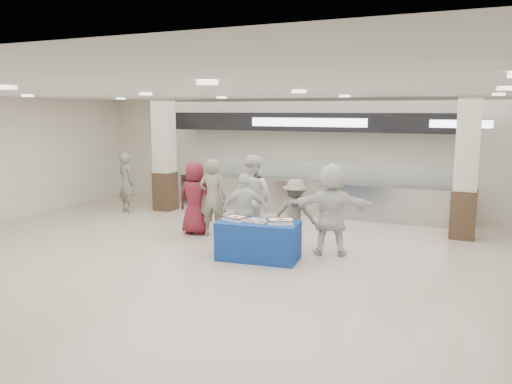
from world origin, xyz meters
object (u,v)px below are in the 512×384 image
at_px(sheet_cake_left, 236,218).
at_px(civilian_maroon, 195,198).
at_px(sheet_cake_right, 281,221).
at_px(display_table, 258,241).
at_px(civilian_white, 331,209).
at_px(soldier_bg, 127,182).
at_px(chef_short, 245,211).
at_px(soldier_b, 295,214).
at_px(chef_tall, 253,197).
at_px(soldier_a, 213,198).
at_px(cupcake_tray, 257,221).

height_order(sheet_cake_left, civilian_maroon, civilian_maroon).
height_order(sheet_cake_right, civilian_maroon, civilian_maroon).
relative_size(display_table, civilian_white, 0.83).
bearing_deg(soldier_bg, chef_short, 177.30).
relative_size(civilian_maroon, soldier_b, 1.16).
bearing_deg(soldier_bg, display_table, 173.94).
bearing_deg(soldier_bg, chef_tall, -175.21).
bearing_deg(civilian_maroon, civilian_white, 168.52).
bearing_deg(soldier_a, chef_short, 134.41).
height_order(display_table, soldier_bg, soldier_bg).
relative_size(sheet_cake_right, chef_tall, 0.31).
relative_size(soldier_b, civilian_white, 0.79).
relative_size(sheet_cake_right, civilian_maroon, 0.35).
xyz_separation_m(sheet_cake_left, chef_tall, (-0.26, 1.42, 0.16)).
xyz_separation_m(civilian_white, soldier_bg, (-6.46, 1.80, -0.08)).
relative_size(sheet_cake_left, soldier_bg, 0.30).
bearing_deg(soldier_a, chef_tall, 170.37).
height_order(chef_short, soldier_bg, soldier_bg).
height_order(civilian_white, soldier_bg, civilian_white).
bearing_deg(soldier_bg, soldier_b, -175.06).
bearing_deg(civilian_maroon, soldier_a, 174.88).
relative_size(civilian_maroon, chef_short, 1.07).
xyz_separation_m(cupcake_tray, soldier_a, (-1.68, 1.31, 0.11)).
bearing_deg(civilian_white, chef_short, -7.51).
relative_size(civilian_maroon, soldier_bg, 1.01).
bearing_deg(sheet_cake_left, soldier_a, 133.23).
xyz_separation_m(display_table, sheet_cake_right, (0.45, 0.03, 0.43)).
bearing_deg(soldier_a, civilian_maroon, -15.99).
xyz_separation_m(chef_tall, soldier_b, (1.09, -0.30, -0.22)).
xyz_separation_m(civilian_maroon, soldier_b, (2.53, -0.19, -0.12)).
relative_size(cupcake_tray, soldier_bg, 0.25).
bearing_deg(civilian_maroon, cupcake_tray, 143.30).
xyz_separation_m(sheet_cake_left, soldier_bg, (-4.81, 2.75, 0.05)).
bearing_deg(soldier_a, soldier_bg, -38.05).
distance_m(display_table, chef_tall, 1.66).
distance_m(sheet_cake_right, soldier_bg, 6.31).
distance_m(cupcake_tray, civilian_white, 1.54).
height_order(cupcake_tray, soldier_a, soldier_a).
height_order(sheet_cake_right, civilian_white, civilian_white).
height_order(sheet_cake_left, cupcake_tray, sheet_cake_left).
height_order(cupcake_tray, chef_tall, chef_tall).
distance_m(display_table, sheet_cake_left, 0.63).
xyz_separation_m(cupcake_tray, chef_short, (-0.58, 0.69, 0.01)).
distance_m(sheet_cake_right, cupcake_tray, 0.47).
distance_m(chef_tall, chef_short, 0.76).
height_order(civilian_maroon, soldier_bg, civilian_maroon).
distance_m(soldier_a, civilian_white, 2.91).
distance_m(soldier_a, soldier_b, 2.08).
bearing_deg(soldier_b, civilian_maroon, -6.19).
height_order(soldier_a, soldier_b, soldier_a).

